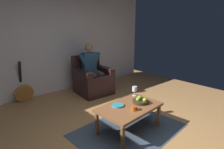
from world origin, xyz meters
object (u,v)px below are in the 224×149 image
guitar (24,92)px  decorative_dish (118,105)px  wine_glass_near (135,89)px  fruit_bowl (140,101)px  coffee_table (129,109)px  person_seated (92,67)px  candle_jar (134,108)px  armchair (92,80)px

guitar → decorative_dish: 2.40m
wine_glass_near → guitar: bearing=-58.0°
wine_glass_near → fruit_bowl: size_ratio=0.67×
coffee_table → guitar: (0.94, -2.37, -0.14)m
decorative_dish → person_seated: bearing=-112.0°
person_seated → fruit_bowl: bearing=84.1°
coffee_table → wine_glass_near: (-0.39, -0.25, 0.18)m
person_seated → candle_jar: person_seated is taller
armchair → fruit_bowl: (0.34, 1.87, 0.13)m
coffee_table → wine_glass_near: bearing=-147.1°
armchair → guitar: (1.50, -0.54, -0.10)m
armchair → candle_jar: (0.61, 1.98, 0.13)m
person_seated → decorative_dish: size_ratio=6.67×
armchair → decorative_dish: bearing=72.0°
person_seated → decorative_dish: person_seated is taller
guitar → wine_glass_near: 2.52m
armchair → guitar: guitar is taller
coffee_table → fruit_bowl: fruit_bowl is taller
coffee_table → candle_jar: (0.05, 0.15, 0.09)m
person_seated → wine_glass_near: person_seated is taller
wine_glass_near → fruit_bowl: bearing=60.0°
armchair → wine_glass_near: size_ratio=5.45×
guitar → coffee_table: bearing=111.6°
coffee_table → candle_jar: size_ratio=11.30×
coffee_table → guitar: bearing=-68.4°
person_seated → wine_glass_near: 1.61m
armchair → coffee_table: armchair is taller
person_seated → candle_jar: size_ratio=13.47×
fruit_bowl → decorative_dish: fruit_bowl is taller
fruit_bowl → armchair: bearing=-100.2°
armchair → person_seated: size_ratio=0.76×
decorative_dish → candle_jar: 0.28m
armchair → guitar: size_ratio=0.91×
wine_glass_near → decorative_dish: bearing=14.0°
candle_jar → coffee_table: bearing=-109.8°
person_seated → fruit_bowl: person_seated is taller
coffee_table → wine_glass_near: size_ratio=6.04×
armchair → fruit_bowl: armchair is taller
guitar → fruit_bowl: guitar is taller
decorative_dish → candle_jar: bearing=108.2°
armchair → candle_jar: 2.08m
armchair → coffee_table: (0.56, 1.83, 0.04)m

